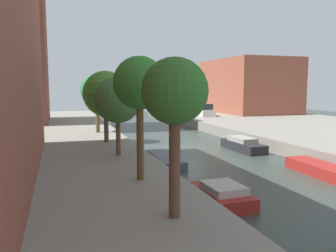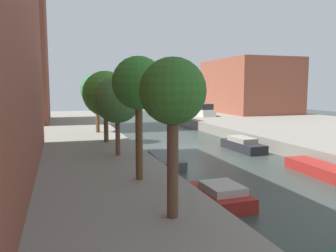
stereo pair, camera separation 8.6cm
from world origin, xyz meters
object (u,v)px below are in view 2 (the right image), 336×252
parked_car (204,111)px  low_block_right (249,86)px  street_tree_2 (117,100)px  street_tree_0 (173,94)px  street_tree_4 (97,90)px  moored_boat_right_2 (243,145)px  moored_boat_left_2 (166,160)px  street_tree_3 (105,94)px  moored_boat_right_1 (319,169)px  street_tree_1 (139,84)px  moored_boat_left_1 (220,195)px

parked_car → low_block_right: bearing=25.9°
street_tree_2 → street_tree_0: bearing=-90.0°
street_tree_4 → parked_car: 19.97m
moored_boat_right_2 → parked_car: bearing=74.9°
parked_car → moored_boat_left_2: 24.81m
street_tree_3 → low_block_right: bearing=42.0°
street_tree_4 → moored_boat_right_1: street_tree_4 is taller
street_tree_1 → moored_boat_right_1: (10.59, 1.45, -4.66)m
street_tree_2 → moored_boat_right_1: street_tree_2 is taller
moored_boat_right_2 → low_block_right: bearing=58.3°
low_block_right → moored_boat_left_1: 40.51m
street_tree_0 → street_tree_4: size_ratio=0.95×
street_tree_4 → moored_boat_left_2: size_ratio=1.11×
street_tree_1 → moored_boat_right_1: 11.66m
street_tree_0 → parked_car: street_tree_0 is taller
street_tree_3 → street_tree_4: 5.37m
low_block_right → moored_boat_left_2: (-21.60, -26.18, -4.74)m
low_block_right → street_tree_2: low_block_right is taller
street_tree_0 → moored_boat_left_1: bearing=45.2°
moored_boat_left_1 → moored_boat_right_1: moored_boat_left_1 is taller
street_tree_3 → moored_boat_right_2: (10.24, -1.23, -3.95)m
low_block_right → moored_boat_left_2: 34.27m
low_block_right → moored_boat_right_2: bearing=-121.7°
moored_boat_left_2 → moored_boat_left_1: bearing=-90.3°
street_tree_0 → moored_boat_right_1: bearing=28.8°
street_tree_2 → moored_boat_right_2: (10.24, 3.75, -3.71)m
street_tree_4 → street_tree_2: bearing=-90.0°
street_tree_0 → street_tree_1: (0.00, 4.38, 0.31)m
street_tree_3 → parked_car: size_ratio=1.18×
low_block_right → moored_boat_left_1: (-21.64, -33.93, -4.63)m
street_tree_1 → moored_boat_right_1: bearing=7.8°
parked_car → moored_boat_left_2: parked_car is taller
moored_boat_left_1 → moored_boat_right_1: size_ratio=0.75×
street_tree_2 → moored_boat_left_1: 8.22m
low_block_right → street_tree_3: low_block_right is taller
street_tree_1 → street_tree_3: street_tree_1 is taller
street_tree_3 → parked_car: (15.36, 17.79, -2.70)m
low_block_right → parked_car: (-9.46, -4.59, -3.32)m
street_tree_1 → parked_car: bearing=61.4°
street_tree_3 → moored_boat_left_2: size_ratio=1.11×
parked_car → moored_boat_right_2: 19.74m
street_tree_1 → moored_boat_right_1: size_ratio=1.17×
moored_boat_left_2 → moored_boat_right_2: bearing=20.1°
street_tree_3 → moored_boat_left_1: street_tree_3 is taller
street_tree_0 → street_tree_4: bearing=90.0°
street_tree_4 → parked_car: bearing=38.9°
low_block_right → street_tree_0: 44.68m
moored_boat_right_1 → moored_boat_right_2: bearing=92.6°
street_tree_1 → moored_boat_left_2: (3.23, 6.58, -4.71)m
low_block_right → moored_boat_left_1: low_block_right is taller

